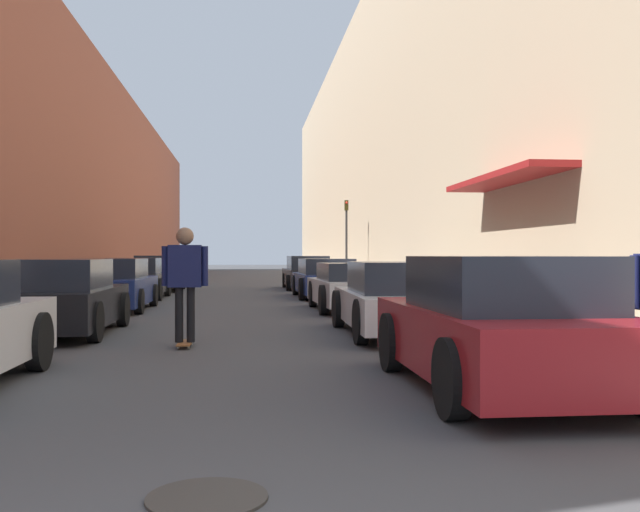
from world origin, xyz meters
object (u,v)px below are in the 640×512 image
parked_car_left_2 (111,286)px  parked_car_left_5 (174,272)px  parked_car_left_1 (55,298)px  parked_car_right_3 (325,279)px  parked_car_right_0 (499,326)px  traffic_light (346,233)px  manhole_cover (207,498)px  parked_car_right_2 (352,287)px  parked_car_right_4 (307,273)px  parked_car_left_3 (136,279)px  parked_car_right_1 (400,299)px  skateboarder (185,273)px  parked_car_left_4 (158,274)px

parked_car_left_2 → parked_car_left_5: size_ratio=0.88×
parked_car_left_1 → parked_car_right_3: (5.95, 10.37, -0.01)m
parked_car_right_0 → parked_car_left_1: bearing=135.5°
parked_car_left_5 → traffic_light: size_ratio=1.31×
parked_car_left_1 → manhole_cover: bearing=-70.5°
parked_car_right_2 → parked_car_right_4: 11.44m
parked_car_left_1 → parked_car_right_3: 11.95m
parked_car_left_3 → parked_car_right_1: parked_car_left_3 is taller
parked_car_right_2 → traffic_light: bearing=82.5°
parked_car_right_1 → skateboarder: bearing=-160.5°
parked_car_left_5 → parked_car_right_1: 22.02m
traffic_light → parked_car_right_3: bearing=-102.9°
parked_car_left_4 → parked_car_right_3: 7.87m
parked_car_left_3 → parked_car_left_4: bearing=89.2°
parked_car_left_3 → parked_car_right_0: 17.31m
parked_car_left_2 → parked_car_right_2: size_ratio=0.99×
parked_car_left_2 → parked_car_left_3: (-0.11, 4.89, 0.01)m
parked_car_left_3 → parked_car_right_1: 12.67m
parked_car_left_2 → parked_car_right_0: bearing=-62.2°
parked_car_left_4 → parked_car_right_0: parked_car_right_0 is taller
parked_car_left_1 → parked_car_left_2: parked_car_left_1 is taller
parked_car_right_0 → skateboarder: bearing=132.2°
parked_car_right_0 → parked_car_right_1: parked_car_right_0 is taller
parked_car_left_5 → parked_car_right_1: bearing=-74.2°
parked_car_right_4 → traffic_light: (1.94, 2.17, 1.75)m
parked_car_left_1 → parked_car_right_2: size_ratio=0.98×
parked_car_left_3 → skateboarder: skateboarder is taller
parked_car_left_4 → parked_car_left_5: bearing=88.8°
traffic_light → parked_car_right_4: bearing=-131.8°
parked_car_left_3 → parked_car_right_0: size_ratio=1.01×
parked_car_right_4 → parked_car_right_0: bearing=-89.8°
parked_car_right_2 → parked_car_left_2: bearing=173.3°
parked_car_left_3 → traffic_light: (7.94, 8.00, 1.76)m
parked_car_right_3 → parked_car_left_2: bearing=-140.8°
parked_car_left_3 → parked_car_left_5: bearing=89.0°
parked_car_left_2 → parked_car_right_2: (6.04, -0.71, -0.03)m
manhole_cover → parked_car_left_5: bearing=96.0°
parked_car_right_1 → parked_car_left_2: bearing=134.5°
parked_car_left_3 → parked_car_right_2: (6.15, -5.60, -0.04)m
parked_car_left_3 → skateboarder: 12.61m
parked_car_left_1 → parked_car_right_2: (6.00, 4.79, -0.04)m
parked_car_left_4 → parked_car_right_0: 22.09m
parked_car_right_3 → traffic_light: bearing=77.1°
parked_car_right_3 → traffic_light: traffic_light is taller
parked_car_left_4 → parked_car_right_1: bearing=-69.3°
skateboarder → parked_car_left_2: bearing=108.2°
parked_car_right_1 → parked_car_left_3: bearing=119.1°
parked_car_right_0 → parked_car_right_2: size_ratio=0.95×
parked_car_left_4 → parked_car_right_1: size_ratio=0.95×
parked_car_left_1 → parked_car_right_0: parked_car_right_0 is taller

